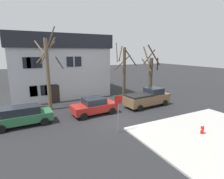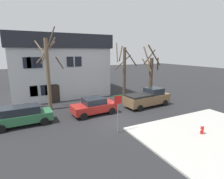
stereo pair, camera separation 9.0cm
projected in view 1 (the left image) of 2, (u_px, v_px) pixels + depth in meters
The scene contains 12 objects.
ground_plane at pixel (114, 120), 15.49m from camera, with size 120.00×120.00×0.00m, color #262628.
sidewalk_slab at pixel (219, 138), 12.22m from camera, with size 10.39×8.76×0.12m, color #B7B5AD.
building_main at pixel (59, 65), 24.58m from camera, with size 12.46×8.97×8.11m.
tree_bare_near at pixel (48, 71), 17.66m from camera, with size 2.74×2.81×8.43m.
tree_bare_mid at pixel (124, 71), 22.29m from camera, with size 2.76×2.80×7.13m.
tree_bare_far at pixel (151, 73), 23.94m from camera, with size 2.45×2.33×6.90m.
car_green_wagon at pixel (22, 116), 14.27m from camera, with size 4.60×2.02×1.64m.
car_red_sedan at pixel (94, 106), 16.93m from camera, with size 4.42×2.37×1.63m.
pickup_truck_brown at pixel (147, 98), 19.45m from camera, with size 5.46×2.48×2.00m.
fire_hydrant at pixel (202, 129), 12.67m from camera, with size 0.42×0.22×0.73m.
street_sign_pole at pixel (118, 107), 12.73m from camera, with size 0.76×0.07×2.91m.
bicycle_leaning at pixel (37, 110), 17.20m from camera, with size 1.73×0.35×1.03m.
Camera 1 is at (-6.77, -12.90, 5.95)m, focal length 28.03 mm.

